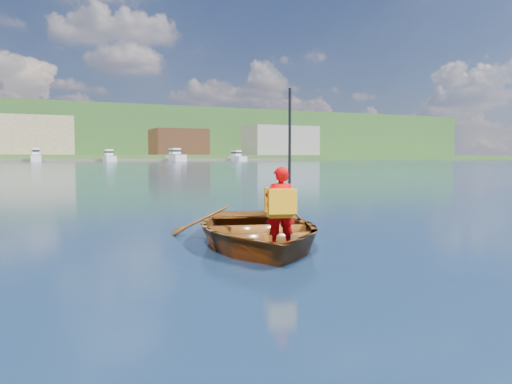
# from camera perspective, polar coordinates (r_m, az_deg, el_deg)

# --- Properties ---
(ground) EXTENTS (600.00, 600.00, 0.00)m
(ground) POSITION_cam_1_polar(r_m,az_deg,el_deg) (7.25, -9.18, -5.81)
(ground) COLOR #0C1B3A
(ground) RESTS_ON ground
(rowboat) EXTENTS (3.27, 3.97, 0.72)m
(rowboat) POSITION_cam_1_polar(r_m,az_deg,el_deg) (7.01, 0.03, -4.38)
(rowboat) COLOR maroon
(rowboat) RESTS_ON ground
(child_paddler) EXTENTS (0.42, 0.41, 1.99)m
(child_paddler) POSITION_cam_1_polar(r_m,az_deg,el_deg) (6.11, 2.81, -1.64)
(child_paddler) COLOR #B90204
(child_paddler) RESTS_ON ground
(shoreline) EXTENTS (400.00, 140.00, 22.00)m
(shoreline) POSITION_cam_1_polar(r_m,az_deg,el_deg) (243.70, -23.75, 5.80)
(shoreline) COLOR #2E5621
(shoreline) RESTS_ON ground
(dock) EXTENTS (160.04, 6.66, 0.80)m
(dock) POSITION_cam_1_polar(r_m,az_deg,el_deg) (154.91, -24.29, 3.34)
(dock) COLOR #63584B
(dock) RESTS_ON ground
(waterfront_buildings) EXTENTS (202.00, 16.00, 14.00)m
(waterfront_buildings) POSITION_cam_1_polar(r_m,az_deg,el_deg) (172.13, -26.16, 5.76)
(waterfront_buildings) COLOR maroon
(waterfront_buildings) RESTS_ON ground
(hillside_trees) EXTENTS (297.72, 82.72, 22.37)m
(hillside_trees) POSITION_cam_1_polar(r_m,az_deg,el_deg) (238.69, -20.45, 7.36)
(hillside_trees) COLOR #382314
(hillside_trees) RESTS_ON ground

